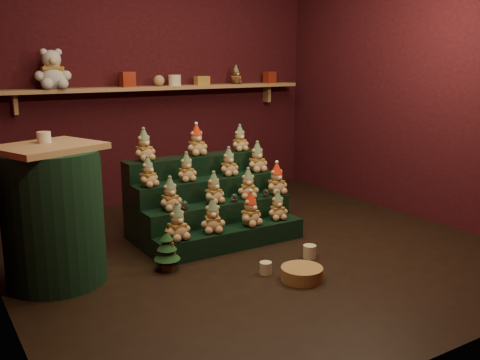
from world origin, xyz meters
TOP-DOWN VIEW (x-y plane):
  - ground at (0.00, 0.00)m, footprint 4.00×4.00m
  - back_wall at (0.00, 2.05)m, footprint 4.00×0.10m
  - front_wall at (0.00, -2.05)m, footprint 4.00×0.10m
  - right_wall at (2.05, 0.00)m, footprint 0.10×4.00m
  - back_shelf at (0.00, 1.87)m, footprint 3.60×0.26m
  - riser_tier_front at (-0.13, 0.09)m, footprint 1.40×0.22m
  - riser_tier_midfront at (-0.13, 0.31)m, footprint 1.40×0.22m
  - riser_tier_midback at (-0.13, 0.53)m, footprint 1.40×0.22m
  - riser_tier_back at (-0.13, 0.75)m, footprint 1.40×0.22m
  - teddy_0 at (-0.66, 0.08)m, footprint 0.23×0.22m
  - teddy_1 at (-0.32, 0.10)m, footprint 0.26×0.25m
  - teddy_2 at (0.05, 0.08)m, footprint 0.26×0.25m
  - teddy_3 at (0.36, 0.11)m, footprint 0.21×0.20m
  - teddy_4 at (-0.60, 0.33)m, footprint 0.21×0.19m
  - teddy_5 at (-0.18, 0.32)m, footprint 0.23×0.22m
  - teddy_6 at (0.18, 0.32)m, footprint 0.25×0.23m
  - teddy_7 at (0.49, 0.30)m, footprint 0.21×0.19m
  - teddy_8 at (-0.71, 0.52)m, footprint 0.24×0.23m
  - teddy_9 at (-0.34, 0.54)m, footprint 0.18×0.17m
  - teddy_10 at (0.10, 0.54)m, footprint 0.19×0.18m
  - teddy_11 at (0.43, 0.55)m, footprint 0.21×0.19m
  - teddy_12 at (-0.64, 0.77)m, footprint 0.23×0.22m
  - teddy_13 at (-0.11, 0.77)m, footprint 0.21×0.19m
  - teddy_14 at (0.36, 0.77)m, footprint 0.18×0.16m
  - snow_globe_a at (-0.50, 0.25)m, footprint 0.06×0.06m
  - snow_globe_b at (-0.01, 0.25)m, footprint 0.06×0.06m
  - snow_globe_c at (0.33, 0.25)m, footprint 0.06×0.06m
  - side_table at (-1.59, 0.17)m, footprint 0.83×0.76m
  - table_ornament at (-1.59, 0.27)m, footprint 0.10×0.10m
  - mini_christmas_tree at (-0.82, -0.07)m, footprint 0.21×0.21m
  - mug_left at (-0.21, -0.53)m, footprint 0.09×0.09m
  - mug_right at (0.29, -0.45)m, footprint 0.11×0.11m
  - wicker_basket at (-0.04, -0.77)m, footprint 0.34×0.34m
  - white_bear at (-1.14, 1.84)m, footprint 0.37×0.34m
  - brown_bear at (0.98, 1.84)m, footprint 0.18×0.17m
  - gift_tin_red_a at (-0.37, 1.85)m, footprint 0.14×0.14m
  - gift_tin_cream at (0.18, 1.85)m, footprint 0.14×0.14m
  - gift_tin_red_b at (1.48, 1.85)m, footprint 0.12×0.12m
  - shelf_plush_ball at (-0.01, 1.85)m, footprint 0.12×0.12m
  - scarf_gift_box at (0.53, 1.85)m, footprint 0.16×0.10m

SIDE VIEW (x-z plane):
  - ground at x=0.00m, z-range 0.00..0.00m
  - mug_left at x=-0.21m, z-range 0.00..0.09m
  - wicker_basket at x=-0.04m, z-range 0.00..0.10m
  - mug_right at x=0.29m, z-range 0.00..0.11m
  - riser_tier_front at x=-0.13m, z-range 0.00..0.18m
  - mini_christmas_tree at x=-0.82m, z-range 0.00..0.35m
  - riser_tier_midfront at x=-0.13m, z-range 0.00..0.36m
  - riser_tier_midback at x=-0.13m, z-range 0.00..0.54m
  - teddy_3 at x=0.36m, z-range 0.18..0.44m
  - teddy_1 at x=-0.32m, z-range 0.18..0.47m
  - teddy_0 at x=-0.66m, z-range 0.18..0.48m
  - teddy_2 at x=0.05m, z-range 0.18..0.48m
  - riser_tier_back at x=-0.13m, z-range 0.00..0.72m
  - snow_globe_c at x=0.33m, z-range 0.36..0.44m
  - snow_globe_b at x=-0.01m, z-range 0.36..0.44m
  - snow_globe_a at x=-0.50m, z-range 0.36..0.44m
  - teddy_6 at x=0.18m, z-range 0.36..0.63m
  - teddy_5 at x=-0.18m, z-range 0.36..0.64m
  - teddy_4 at x=-0.60m, z-range 0.36..0.64m
  - teddy_7 at x=0.49m, z-range 0.36..0.65m
  - side_table at x=-1.59m, z-range -0.01..1.02m
  - teddy_9 at x=-0.34m, z-range 0.54..0.79m
  - teddy_8 at x=-0.71m, z-range 0.54..0.80m
  - teddy_10 at x=0.10m, z-range 0.54..0.80m
  - teddy_11 at x=0.43m, z-range 0.54..0.83m
  - teddy_14 at x=0.36m, z-range 0.72..0.97m
  - teddy_12 at x=-0.64m, z-range 0.72..1.00m
  - teddy_13 at x=-0.11m, z-range 0.72..1.01m
  - table_ornament at x=-1.59m, z-range 1.03..1.10m
  - back_shelf at x=0.00m, z-range 1.17..1.41m
  - scarf_gift_box at x=0.53m, z-range 1.32..1.42m
  - gift_tin_cream at x=0.18m, z-range 1.32..1.44m
  - shelf_plush_ball at x=-0.01m, z-range 1.32..1.44m
  - gift_tin_red_b at x=1.48m, z-range 1.32..1.46m
  - back_wall at x=0.00m, z-range 0.00..2.80m
  - front_wall at x=0.00m, z-range 0.00..2.80m
  - right_wall at x=2.05m, z-range 0.00..2.80m
  - gift_tin_red_a at x=-0.37m, z-range 1.32..1.48m
  - brown_bear at x=0.98m, z-range 1.32..1.53m
  - white_bear at x=-1.14m, z-range 1.32..1.81m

